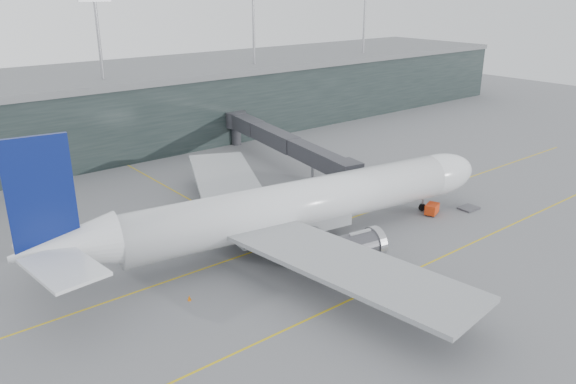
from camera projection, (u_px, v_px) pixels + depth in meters
ground at (223, 245)px, 72.79m from camera, size 320.00×320.00×0.00m
taxiline_a at (240, 256)px, 69.87m from camera, size 160.00×0.25×0.02m
taxiline_b at (327, 310)px, 58.19m from camera, size 160.00×0.25×0.02m
taxiline_lead_main at (181, 195)px, 90.33m from camera, size 0.25×60.00×0.02m
terminal at (64, 113)px, 112.48m from camera, size 240.00×36.00×29.00m
main_aircraft at (294, 206)px, 71.85m from camera, size 64.67×60.16×18.16m
jet_bridge at (266, 137)px, 104.03m from camera, size 11.06×46.14×7.05m
gse_cart at (432, 209)px, 82.30m from camera, size 2.80×2.29×1.64m
baggage_dolly at (469, 208)px, 84.56m from camera, size 2.87×2.31×0.28m
uld_a at (142, 228)px, 75.97m from camera, size 1.86×1.53×1.62m
uld_b at (162, 219)px, 78.86m from camera, size 1.95×1.66×1.58m
uld_c at (172, 215)px, 80.13m from camera, size 1.94×1.57×1.73m
cone_nose at (427, 194)px, 89.88m from camera, size 0.42×0.42×0.67m
cone_wing_stbd at (369, 284)px, 62.70m from camera, size 0.45×0.45×0.72m
cone_wing_port at (239, 198)px, 87.94m from camera, size 0.50×0.50×0.80m
cone_tail at (189, 298)px, 59.93m from camera, size 0.41×0.41×0.65m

